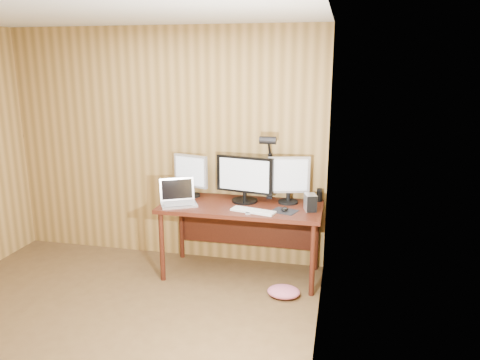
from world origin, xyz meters
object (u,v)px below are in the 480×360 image
(keyboard, at_px, (253,211))
(hard_drive, at_px, (310,203))
(desk, at_px, (243,214))
(monitor_left, at_px, (191,174))
(laptop, at_px, (178,198))
(speaker, at_px, (319,195))
(monitor_center, at_px, (245,178))
(desk_lamp, at_px, (269,158))
(mouse, at_px, (285,209))
(monitor_right, at_px, (289,178))
(phone, at_px, (248,213))

(keyboard, relative_size, hard_drive, 2.65)
(desk, bearing_deg, monitor_left, 167.93)
(laptop, height_order, speaker, laptop)
(monitor_center, relative_size, hard_drive, 3.55)
(monitor_center, relative_size, laptop, 1.40)
(hard_drive, bearing_deg, monitor_center, 150.42)
(laptop, bearing_deg, hard_drive, -24.52)
(hard_drive, bearing_deg, keyboard, 179.74)
(hard_drive, distance_m, desk_lamp, 0.63)
(keyboard, distance_m, mouse, 0.30)
(monitor_center, bearing_deg, hard_drive, -2.33)
(hard_drive, bearing_deg, monitor_right, 122.33)
(laptop, relative_size, hard_drive, 2.54)
(laptop, bearing_deg, phone, -38.61)
(hard_drive, bearing_deg, monitor_left, 153.09)
(monitor_left, distance_m, speaker, 1.35)
(monitor_center, bearing_deg, monitor_right, 17.26)
(monitor_right, distance_m, laptop, 1.12)
(monitor_right, bearing_deg, monitor_center, 172.20)
(laptop, relative_size, desk_lamp, 0.60)
(desk, bearing_deg, desk_lamp, 31.67)
(desk, distance_m, speaker, 0.81)
(desk, distance_m, desk_lamp, 0.63)
(monitor_right, height_order, laptop, monitor_right)
(mouse, bearing_deg, monitor_right, 108.57)
(laptop, xyz_separation_m, hard_drive, (1.31, 0.06, 0.02))
(laptop, xyz_separation_m, desk_lamp, (0.86, 0.31, 0.38))
(laptop, relative_size, phone, 4.30)
(desk_lamp, bearing_deg, monitor_left, 178.39)
(laptop, distance_m, phone, 0.76)
(desk, distance_m, hard_drive, 0.72)
(monitor_left, bearing_deg, laptop, -82.28)
(keyboard, height_order, desk_lamp, desk_lamp)
(desk, height_order, monitor_center, monitor_center)
(monitor_center, bearing_deg, desk, -90.18)
(monitor_right, xyz_separation_m, hard_drive, (0.24, -0.21, -0.18))
(hard_drive, bearing_deg, speaker, 61.47)
(monitor_center, relative_size, desk_lamp, 0.83)
(phone, relative_size, desk_lamp, 0.14)
(keyboard, distance_m, hard_drive, 0.55)
(monitor_center, distance_m, desk_lamp, 0.32)
(keyboard, distance_m, phone, 0.07)
(desk, relative_size, laptop, 3.72)
(speaker, xyz_separation_m, desk_lamp, (-0.52, -0.08, 0.38))
(desk_lamp, bearing_deg, desk, -151.43)
(monitor_right, height_order, hard_drive, monitor_right)
(laptop, xyz_separation_m, speaker, (1.38, 0.39, 0.01))
(monitor_right, distance_m, mouse, 0.37)
(desk, bearing_deg, keyboard, -58.52)
(laptop, height_order, mouse, laptop)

